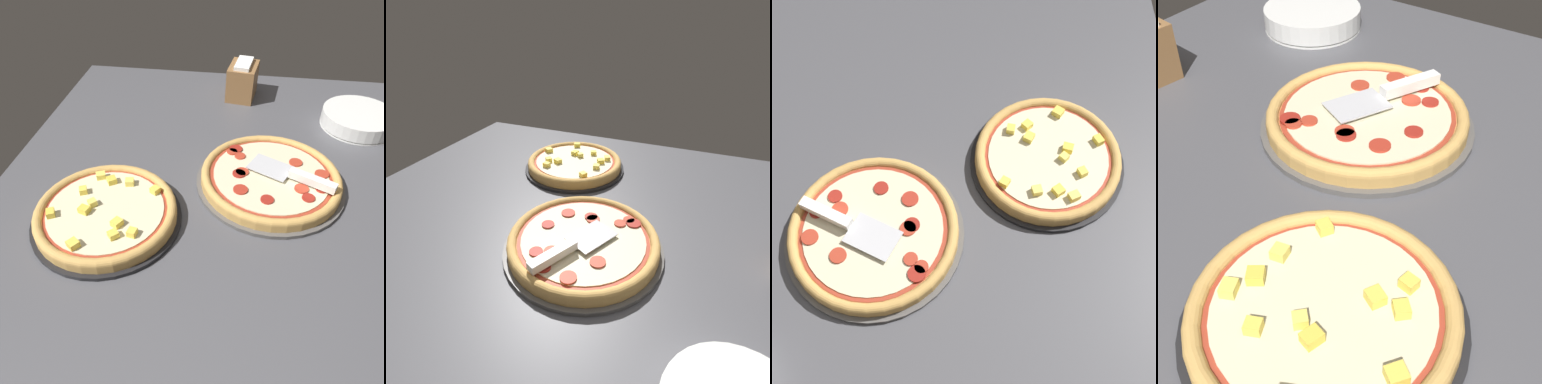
{
  "view_description": "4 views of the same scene",
  "coord_description": "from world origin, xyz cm",
  "views": [
    {
      "loc": [
        -70.4,
        -0.11,
        62.89
      ],
      "look_at": [
        -4.31,
        9.34,
        3.0
      ],
      "focal_mm": 35.0,
      "sensor_mm": 36.0,
      "label": 1
    },
    {
      "loc": [
        23.7,
        -59.43,
        48.48
      ],
      "look_at": [
        -4.31,
        9.34,
        3.0
      ],
      "focal_mm": 28.0,
      "sensor_mm": 36.0,
      "label": 2
    },
    {
      "loc": [
        50.91,
        9.19,
        102.58
      ],
      "look_at": [
        -4.31,
        9.34,
        3.0
      ],
      "focal_mm": 50.0,
      "sensor_mm": 36.0,
      "label": 3
    },
    {
      "loc": [
        -36.53,
        57.2,
        54.39
      ],
      "look_at": [
        -4.31,
        9.34,
        3.0
      ],
      "focal_mm": 50.0,
      "sensor_mm": 36.0,
      "label": 4
    }
  ],
  "objects": [
    {
      "name": "ground_plane",
      "position": [
        0.0,
        0.0,
        -1.8
      ],
      "size": [
        138.95,
        121.88,
        3.6
      ],
      "primitive_type": "cube",
      "color": "#4C4C51"
    },
    {
      "name": "pizza_pan_front",
      "position": [
        4.6,
        -9.31,
        0.5
      ],
      "size": [
        37.42,
        37.42,
        1.0
      ],
      "primitive_type": "cylinder",
      "color": "#565451",
      "rests_on": "ground_plane"
    },
    {
      "name": "pizza_front",
      "position": [
        4.6,
        -9.31,
        2.54
      ],
      "size": [
        35.17,
        35.17,
        3.03
      ],
      "color": "tan",
      "rests_on": "pizza_pan_front"
    },
    {
      "name": "pizza_pan_back",
      "position": [
        -13.23,
        27.99,
        0.5
      ],
      "size": [
        34.48,
        34.48,
        1.0
      ],
      "primitive_type": "cylinder",
      "color": "black",
      "rests_on": "ground_plane"
    },
    {
      "name": "pizza_back",
      "position": [
        -13.22,
        28.0,
        2.6
      ],
      "size": [
        32.41,
        32.41,
        3.84
      ],
      "color": "tan",
      "rests_on": "pizza_pan_back"
    },
    {
      "name": "serving_spatula",
      "position": [
        2.91,
        -16.41,
        4.8
      ],
      "size": [
        14.03,
        21.74,
        2.0
      ],
      "color": "silver",
      "rests_on": "pizza_front"
    }
  ]
}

